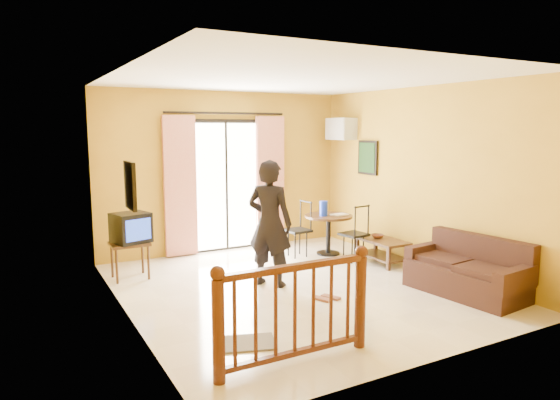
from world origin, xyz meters
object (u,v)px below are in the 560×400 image
standing_person (270,223)px  sofa (468,273)px  dining_table (329,223)px  coffee_table (382,247)px  television (131,228)px

standing_person → sofa: bearing=-165.7°
dining_table → coffee_table: (0.43, -0.90, -0.28)m
sofa → standing_person: (-2.12, 1.58, 0.59)m
dining_table → sofa: 2.67m
sofa → standing_person: size_ratio=0.96×
coffee_table → sofa: (-0.00, -1.72, 0.03)m
television → standing_person: size_ratio=0.33×
dining_table → coffee_table: bearing=-64.4°
television → dining_table: size_ratio=0.70×
television → sofa: television is taller
television → standing_person: standing_person is taller
dining_table → standing_person: 2.01m
television → coffee_table: size_ratio=0.66×
dining_table → coffee_table: 1.04m
standing_person → dining_table: bearing=-97.3°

